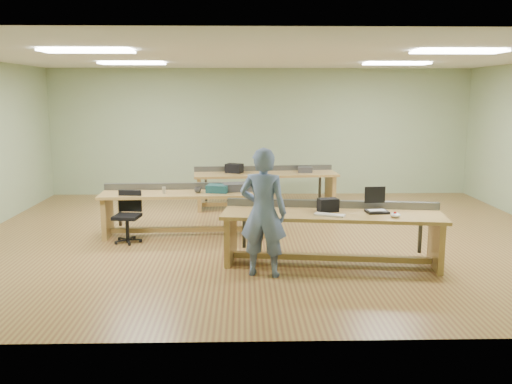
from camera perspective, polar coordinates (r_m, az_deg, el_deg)
The scene contains 21 objects.
floor at distance 9.31m, azimuth 1.30°, elevation -4.67°, with size 10.00×10.00×0.00m, color olive.
ceiling at distance 9.02m, azimuth 1.38°, elevation 14.07°, with size 10.00×10.00×0.00m, color silver.
wall_back at distance 13.03m, azimuth 0.49°, elevation 6.31°, with size 10.00×0.04×3.00m, color #8EA079.
wall_front at distance 5.09m, azimuth 3.50°, elevation 0.01°, with size 10.00×0.04×3.00m, color #8EA079.
fluor_panels at distance 9.02m, azimuth 1.38°, elevation 13.88°, with size 6.20×3.50×0.03m.
workbench_front at distance 7.79m, azimuth 7.97°, elevation -3.50°, with size 3.18×1.22×0.86m.
workbench_mid at distance 9.38m, azimuth -7.50°, elevation -1.17°, with size 2.85×0.85×0.86m.
workbench_back at distance 11.55m, azimuth 0.99°, elevation 1.10°, with size 3.08×1.06×0.86m.
person at distance 7.15m, azimuth 0.77°, elevation -2.18°, with size 0.63×0.41×1.73m, color slate.
laptop_base at distance 7.84m, azimuth 12.62°, elevation -2.03°, with size 0.30×0.25×0.03m, color black.
laptop_screen at distance 7.91m, azimuth 12.41°, elevation -0.29°, with size 0.30×0.01×0.24m, color black.
keyboard at distance 7.54m, azimuth 7.76°, elevation -2.40°, with size 0.42×0.14×0.02m, color beige.
trackball_mouse at distance 7.61m, azimuth 14.48°, elevation -2.35°, with size 0.13×0.16×0.07m, color white.
camera_bag at distance 7.78m, azimuth 7.59°, elevation -1.37°, with size 0.28×0.18×0.19m, color black.
task_chair at distance 9.14m, azimuth -13.31°, elevation -3.26°, with size 0.51×0.51×0.84m.
parts_bin_teal at distance 9.26m, azimuth -4.03°, elevation 0.37°, with size 0.36×0.27×0.13m, color #143E44.
parts_bin_grey at distance 9.38m, azimuth -1.99°, elevation 0.53°, with size 0.49×0.31×0.13m, color #313134.
mug at distance 9.26m, azimuth -6.17°, elevation 0.24°, with size 0.12×0.12×0.10m, color #313134.
drinks_can at distance 9.25m, azimuth -9.67°, elevation 0.19°, with size 0.06×0.06×0.11m, color #BABBBF.
storage_box_back at distance 11.51m, azimuth -2.31°, elevation 2.51°, with size 0.34×0.24×0.19m, color black.
tray_back at distance 11.61m, azimuth 5.19°, elevation 2.35°, with size 0.30×0.22×0.12m, color #313134.
Camera 1 is at (-0.44, -8.99, 2.41)m, focal length 38.00 mm.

